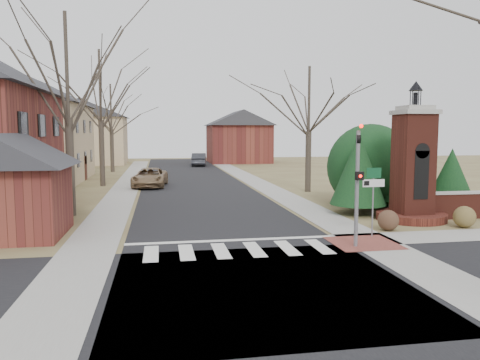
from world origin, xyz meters
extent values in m
plane|color=brown|center=(0.00, 0.00, 0.00)|extent=(120.00, 120.00, 0.00)
cube|color=black|center=(0.00, 22.00, 0.01)|extent=(8.00, 70.00, 0.01)
cube|color=black|center=(0.00, -3.00, 0.01)|extent=(120.00, 8.00, 0.01)
cube|color=silver|center=(0.00, 0.80, 0.01)|extent=(8.00, 2.20, 0.02)
cube|color=silver|center=(0.00, 2.30, 0.01)|extent=(8.00, 0.35, 0.02)
cube|color=gray|center=(5.20, 22.00, 0.01)|extent=(2.00, 60.00, 0.02)
cube|color=gray|center=(-5.20, 22.00, 0.01)|extent=(2.00, 60.00, 0.02)
cube|color=brown|center=(4.80, 1.00, 0.01)|extent=(2.40, 2.40, 0.02)
cylinder|color=slate|center=(4.30, 0.60, 2.10)|extent=(0.14, 0.14, 4.20)
imported|color=black|center=(4.30, 0.60, 4.05)|extent=(0.15, 0.18, 0.90)
sphere|color=#FF0C05|center=(4.30, 0.38, 4.35)|extent=(0.14, 0.14, 0.14)
cube|color=black|center=(4.30, 0.42, 2.60)|extent=(0.28, 0.16, 0.30)
sphere|color=#FF0C05|center=(4.30, 0.33, 2.60)|extent=(0.11, 0.11, 0.11)
cylinder|color=slate|center=(5.60, 2.00, 1.30)|extent=(0.06, 0.06, 2.60)
cube|color=silver|center=(5.60, 1.98, 2.15)|extent=(0.90, 0.03, 0.30)
cube|color=black|center=(5.30, 1.97, 2.15)|extent=(0.22, 0.02, 0.18)
cube|color=#0E4424|center=(5.60, 1.98, 2.55)|extent=(0.60, 0.03, 0.40)
cylinder|color=#5E251B|center=(9.00, 5.00, 0.18)|extent=(3.20, 3.20, 0.36)
cube|color=#5E251B|center=(9.00, 5.00, 2.50)|extent=(1.50, 1.50, 5.00)
cube|color=black|center=(9.00, 4.28, 2.20)|extent=(0.70, 0.10, 2.20)
cube|color=gray|center=(9.00, 5.00, 5.05)|extent=(1.70, 1.70, 0.20)
cube|color=gray|center=(9.00, 5.00, 5.25)|extent=(1.30, 1.30, 0.20)
cylinder|color=black|center=(9.00, 5.00, 5.65)|extent=(0.20, 0.20, 0.60)
cone|color=black|center=(9.00, 5.00, 6.25)|extent=(0.64, 0.64, 0.45)
cube|color=#D4B68D|center=(-13.50, 27.00, 3.20)|extent=(9.00, 12.00, 6.40)
cube|color=brown|center=(-8.50, 4.50, 1.40)|extent=(4.00, 4.00, 2.80)
cube|color=#D4B68D|center=(-12.00, 48.00, 3.00)|extent=(10.00, 8.00, 6.00)
cube|color=#D4B68D|center=(-14.80, 46.40, 6.99)|extent=(0.75, 0.75, 3.08)
cube|color=brown|center=(8.00, 48.00, 2.50)|extent=(8.00, 8.00, 5.00)
cube|color=brown|center=(5.76, 46.40, 5.90)|extent=(0.75, 0.75, 2.80)
cylinder|color=#473D33|center=(7.20, 7.00, 0.25)|extent=(0.20, 0.20, 0.50)
cone|color=black|center=(7.20, 7.00, 2.30)|extent=(2.80, 2.80, 3.60)
cylinder|color=#473D33|center=(10.50, 8.20, 0.25)|extent=(0.20, 0.20, 0.50)
cone|color=black|center=(10.50, 8.20, 2.60)|extent=(3.40, 3.40, 4.20)
cylinder|color=#473D33|center=(12.50, 7.20, 0.25)|extent=(0.20, 0.20, 0.50)
cone|color=black|center=(12.50, 7.20, 1.90)|extent=(2.40, 2.40, 2.80)
sphere|color=black|center=(9.00, 9.50, 2.40)|extent=(4.80, 4.80, 4.80)
cylinder|color=#473D33|center=(-7.00, 9.00, 2.42)|extent=(0.40, 0.40, 4.83)
cylinder|color=#473D33|center=(-7.00, 22.00, 2.52)|extent=(0.40, 0.40, 5.04)
cylinder|color=#473D33|center=(-7.50, 35.00, 2.21)|extent=(0.40, 0.40, 4.41)
cylinder|color=#473D33|center=(7.50, 16.00, 2.10)|extent=(0.40, 0.40, 4.20)
imported|color=olive|center=(-3.40, 20.82, 0.71)|extent=(2.86, 5.32, 1.42)
imported|color=#35373D|center=(2.11, 42.18, 0.78)|extent=(2.21, 4.92, 1.57)
sphere|color=#4E3423|center=(6.80, 3.00, 0.44)|extent=(0.88, 0.88, 0.88)
sphere|color=brown|center=(10.36, 3.00, 0.47)|extent=(0.95, 0.95, 0.95)
camera|label=1|loc=(-2.66, -15.06, 4.15)|focal=35.00mm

